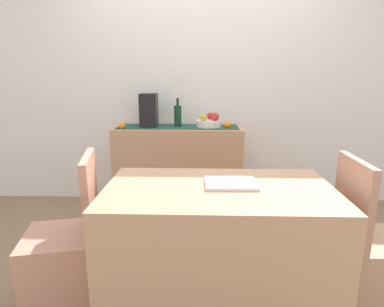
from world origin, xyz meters
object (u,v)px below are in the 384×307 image
at_px(fruit_bowl, 209,123).
at_px(wine_bottle, 178,116).
at_px(sideboard_console, 178,168).
at_px(open_book, 231,183).
at_px(coffee_maker, 149,110).
at_px(chair_near_window, 66,263).
at_px(dining_table, 218,249).
at_px(chair_by_corner, 374,269).

xyz_separation_m(fruit_bowl, wine_bottle, (-0.30, -0.00, 0.07)).
height_order(sideboard_console, open_book, sideboard_console).
xyz_separation_m(fruit_bowl, open_book, (0.10, -1.44, -0.11)).
height_order(coffee_maker, chair_near_window, coffee_maker).
bearing_deg(dining_table, fruit_bowl, 91.20).
bearing_deg(wine_bottle, chair_by_corner, -50.66).
relative_size(fruit_bowl, coffee_maker, 0.75).
relative_size(coffee_maker, open_book, 1.15).
xyz_separation_m(wine_bottle, coffee_maker, (-0.28, 0.00, 0.05)).
relative_size(sideboard_console, chair_by_corner, 1.38).
bearing_deg(coffee_maker, chair_by_corner, -44.75).
xyz_separation_m(wine_bottle, dining_table, (0.33, -1.48, -0.57)).
bearing_deg(chair_by_corner, fruit_bowl, 121.65).
bearing_deg(dining_table, sideboard_console, 102.60).
relative_size(fruit_bowl, dining_table, 0.20).
bearing_deg(coffee_maker, dining_table, -67.54).
relative_size(sideboard_console, fruit_bowl, 5.14).
relative_size(wine_bottle, dining_table, 0.23).
relative_size(sideboard_console, open_book, 4.42).
bearing_deg(chair_by_corner, dining_table, -179.99).
distance_m(sideboard_console, fruit_bowl, 0.54).
bearing_deg(sideboard_console, coffee_maker, 180.00).
bearing_deg(wine_bottle, chair_near_window, -110.43).
relative_size(sideboard_console, wine_bottle, 4.46).
distance_m(sideboard_console, dining_table, 1.51).
distance_m(coffee_maker, open_book, 1.60).
bearing_deg(sideboard_console, fruit_bowl, 0.00).
height_order(wine_bottle, open_book, wine_bottle).
height_order(coffee_maker, open_book, coffee_maker).
bearing_deg(chair_near_window, coffee_maker, 79.64).
xyz_separation_m(sideboard_console, dining_table, (0.33, -1.48, -0.04)).
relative_size(coffee_maker, chair_near_window, 0.36).
bearing_deg(chair_by_corner, chair_near_window, 179.89).
height_order(sideboard_console, coffee_maker, coffee_maker).
distance_m(coffee_maker, chair_near_window, 1.66).
distance_m(wine_bottle, open_book, 1.50).
xyz_separation_m(dining_table, chair_by_corner, (0.88, 0.00, -0.10)).
height_order(fruit_bowl, open_book, fruit_bowl).
distance_m(dining_table, chair_by_corner, 0.89).
bearing_deg(coffee_maker, sideboard_console, 0.00).
bearing_deg(chair_by_corner, coffee_maker, 135.25).
distance_m(wine_bottle, chair_near_window, 1.71).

